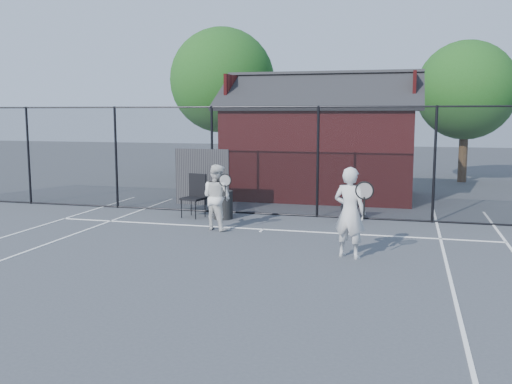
% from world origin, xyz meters
% --- Properties ---
extents(ground, '(80.00, 80.00, 0.00)m').
position_xyz_m(ground, '(0.00, 0.00, 0.00)').
color(ground, '#42464B').
rests_on(ground, ground).
extents(court_lines, '(11.02, 18.00, 0.01)m').
position_xyz_m(court_lines, '(0.00, -1.32, 0.01)').
color(court_lines, white).
rests_on(court_lines, ground).
extents(fence, '(22.04, 3.00, 3.00)m').
position_xyz_m(fence, '(-0.30, 5.00, 1.45)').
color(fence, black).
rests_on(fence, ground).
extents(clubhouse, '(6.50, 4.36, 4.19)m').
position_xyz_m(clubhouse, '(0.50, 9.00, 1.61)').
color(clubhouse, '#5E1617').
rests_on(clubhouse, ground).
extents(tree_left, '(4.48, 4.48, 6.44)m').
position_xyz_m(tree_left, '(-4.50, 13.50, 4.19)').
color(tree_left, '#332314').
rests_on(tree_left, ground).
extents(tree_right, '(3.97, 3.97, 5.70)m').
position_xyz_m(tree_right, '(5.50, 14.50, 3.71)').
color(tree_right, '#332314').
rests_on(tree_right, ground).
extents(player_front, '(0.85, 0.68, 1.78)m').
position_xyz_m(player_front, '(2.29, 0.81, 0.89)').
color(player_front, silver).
rests_on(player_front, ground).
extents(player_back, '(0.95, 0.85, 1.59)m').
position_xyz_m(player_back, '(-1.09, 2.72, 0.80)').
color(player_back, white).
rests_on(player_back, ground).
extents(chair_left, '(0.66, 0.68, 1.14)m').
position_xyz_m(chair_left, '(-2.24, 4.10, 0.57)').
color(chair_left, black).
rests_on(chair_left, ground).
extents(chair_right, '(0.45, 0.47, 0.93)m').
position_xyz_m(chair_right, '(1.92, 4.60, 0.46)').
color(chair_right, black).
rests_on(chair_right, ground).
extents(waste_bin, '(0.56, 0.56, 0.76)m').
position_xyz_m(waste_bin, '(-1.39, 4.10, 0.38)').
color(waste_bin, '#262626').
rests_on(waste_bin, ground).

